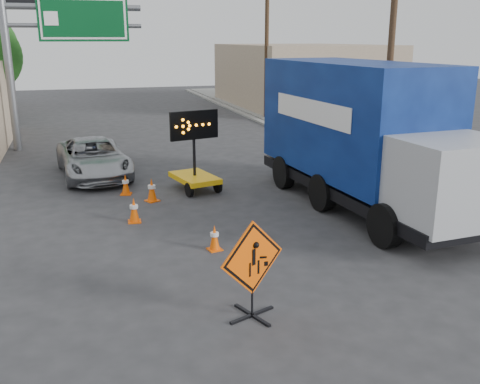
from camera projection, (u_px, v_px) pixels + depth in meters
name	position (u px, v px, depth m)	size (l,w,h in m)	color
ground	(298.00, 308.00, 10.38)	(100.00, 100.00, 0.00)	#2D2D30
curb_right	(313.00, 144.00, 26.18)	(0.40, 60.00, 0.12)	gray
sidewalk_right	(355.00, 141.00, 26.83)	(4.00, 60.00, 0.15)	gray
building_right_far	(301.00, 76.00, 40.97)	(10.00, 14.00, 4.60)	tan
highway_gantry	(54.00, 38.00, 24.19)	(6.18, 0.38, 6.90)	slate
utility_pole_near	(391.00, 48.00, 20.53)	(1.80, 0.26, 9.00)	#462E1E
utility_pole_far	(267.00, 44.00, 33.39)	(1.80, 0.26, 9.00)	#462E1E
construction_sign	(252.00, 267.00, 9.80)	(1.35, 0.97, 1.90)	black
arrow_board	(195.00, 172.00, 18.30)	(1.71, 2.14, 2.74)	yellow
pickup_truck	(93.00, 158.00, 20.12)	(2.34, 5.08, 1.41)	#A4A6AB
box_truck	(363.00, 144.00, 16.15)	(3.38, 9.34, 4.37)	black
cone_a	(215.00, 238.00, 13.14)	(0.38, 0.38, 0.65)	#FF5805
cone_b	(134.00, 210.00, 15.15)	(0.39, 0.39, 0.72)	#FF5805
cone_c	(152.00, 190.00, 17.10)	(0.51, 0.51, 0.75)	#FF5805
cone_d	(126.00, 184.00, 17.84)	(0.43, 0.43, 0.69)	#FF5805
cone_e	(122.00, 171.00, 19.62)	(0.41, 0.41, 0.67)	#FF5805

